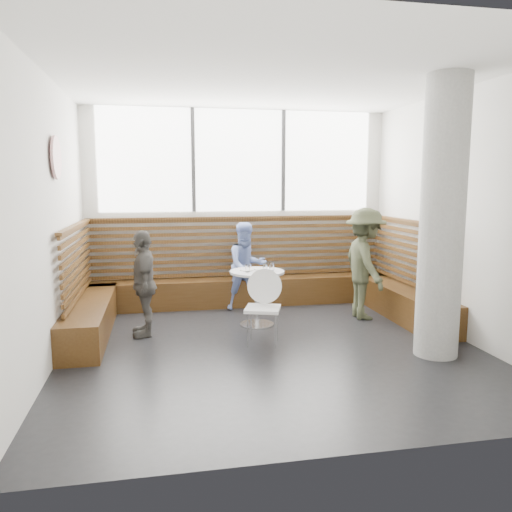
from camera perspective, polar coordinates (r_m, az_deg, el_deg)
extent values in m
cube|color=silver|center=(5.93, 1.85, 4.37)|extent=(5.00, 5.00, 3.20)
cube|color=black|center=(6.24, 1.78, -10.42)|extent=(5.00, 5.00, 0.01)
cube|color=white|center=(6.03, 1.92, 19.69)|extent=(5.00, 5.00, 0.01)
cube|color=white|center=(8.36, -1.97, 10.83)|extent=(4.50, 0.02, 1.65)
cube|color=#3F3F42|center=(8.25, -7.19, 10.81)|extent=(0.06, 0.04, 1.65)
cube|color=#3F3F42|center=(8.49, 3.15, 10.79)|extent=(0.06, 0.04, 1.65)
cube|color=#3B240E|center=(8.31, -1.65, -4.07)|extent=(5.00, 0.50, 0.45)
cube|color=#3B240E|center=(7.30, -18.12, -6.24)|extent=(0.50, 2.50, 0.45)
cube|color=#3B240E|center=(8.07, 15.60, -4.76)|extent=(0.50, 2.50, 0.45)
cube|color=#402710|center=(8.36, -1.86, 1.04)|extent=(4.88, 0.08, 0.98)
cube|color=#402710|center=(7.18, -19.73, -0.64)|extent=(0.08, 2.38, 0.98)
cube|color=#402710|center=(8.02, 16.88, 0.38)|extent=(0.08, 2.38, 0.98)
cylinder|color=gray|center=(6.07, 20.51, 3.95)|extent=(0.50, 0.50, 3.20)
cylinder|color=white|center=(6.28, -21.88, 10.40)|extent=(0.03, 0.50, 0.50)
cylinder|color=silver|center=(7.17, 0.11, -7.82)|extent=(0.48, 0.48, 0.03)
cylinder|color=silver|center=(7.08, 0.11, -4.85)|extent=(0.07, 0.07, 0.76)
cylinder|color=#B7B7BA|center=(7.00, 0.11, -1.84)|extent=(0.77, 0.77, 0.03)
cube|color=white|center=(6.26, 0.79, -6.06)|extent=(0.42, 0.40, 0.04)
cylinder|color=white|center=(6.37, 0.46, -3.46)|extent=(0.44, 0.10, 0.44)
cylinder|color=silver|center=(6.15, -0.51, -8.62)|extent=(0.02, 0.02, 0.43)
cylinder|color=silver|center=(6.22, 2.63, -8.43)|extent=(0.02, 0.02, 0.43)
cylinder|color=silver|center=(6.43, -1.00, -7.85)|extent=(0.02, 0.02, 0.43)
cylinder|color=silver|center=(6.50, 2.00, -7.68)|extent=(0.02, 0.02, 0.43)
imported|color=#3B402A|center=(7.57, 12.34, -0.85)|extent=(0.64, 1.09, 1.65)
imported|color=#7F96DD|center=(7.96, -1.08, -1.16)|extent=(0.79, 0.68, 1.39)
imported|color=#4D4A45|center=(6.74, -12.69, -3.06)|extent=(0.38, 0.84, 1.40)
cylinder|color=white|center=(7.03, -1.06, -1.60)|extent=(0.20, 0.20, 0.01)
cylinder|color=white|center=(7.12, 0.32, -1.48)|extent=(0.18, 0.18, 0.01)
cylinder|color=white|center=(6.90, -0.97, -1.41)|extent=(0.07, 0.07, 0.10)
cylinder|color=white|center=(6.91, 1.05, -1.40)|extent=(0.07, 0.07, 0.10)
cylinder|color=white|center=(7.03, 1.81, -1.19)|extent=(0.07, 0.07, 0.11)
cube|color=#A5C64C|center=(6.82, 0.70, -1.95)|extent=(0.23, 0.17, 0.00)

